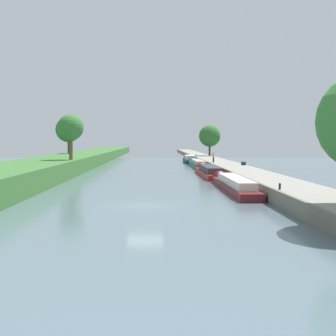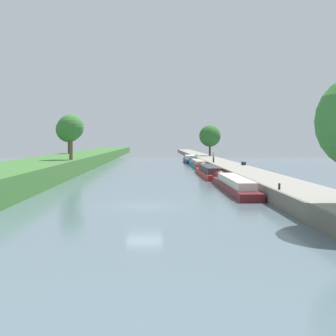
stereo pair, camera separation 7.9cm
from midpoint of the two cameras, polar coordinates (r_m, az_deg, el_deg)
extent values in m
plane|color=slate|center=(29.23, -3.20, -5.26)|extent=(160.00, 160.00, 0.00)
cube|color=gray|center=(31.05, 18.62, -3.88)|extent=(4.40, 260.00, 1.12)
cube|color=#6B665B|center=(30.32, 14.49, -3.94)|extent=(0.25, 260.00, 1.17)
cube|color=maroon|center=(38.30, 9.12, -2.65)|extent=(1.88, 14.89, 0.65)
cube|color=silver|center=(37.50, 9.34, -1.78)|extent=(1.54, 10.42, 0.67)
cone|color=maroon|center=(46.15, 7.26, -1.53)|extent=(1.78, 1.13, 1.78)
cube|color=maroon|center=(53.65, 5.72, -0.77)|extent=(2.10, 14.15, 0.66)
cube|color=#333338|center=(52.90, 5.82, -0.09)|extent=(1.72, 9.91, 0.72)
cone|color=maroon|center=(61.28, 4.80, -0.19)|extent=(1.99, 1.26, 1.99)
cube|color=#195B60|center=(71.34, 4.16, 0.41)|extent=(1.81, 15.50, 0.71)
cube|color=#B2A893|center=(70.53, 4.23, 0.88)|extent=(1.48, 10.85, 0.55)
cone|color=#195B60|center=(79.58, 3.56, 0.77)|extent=(1.72, 1.08, 1.72)
cube|color=#141E42|center=(84.95, 3.04, 0.96)|extent=(1.99, 9.55, 0.70)
cube|color=silver|center=(84.44, 3.07, 1.47)|extent=(1.64, 6.69, 0.86)
cone|color=#141E42|center=(90.30, 2.76, 1.13)|extent=(1.90, 1.20, 1.90)
cylinder|color=#4C3828|center=(94.83, 5.82, 2.66)|extent=(0.44, 0.44, 3.15)
sphere|color=#2D6628|center=(94.81, 5.84, 4.43)|extent=(4.89, 4.89, 4.89)
cylinder|color=#4C3828|center=(82.10, -13.53, 3.10)|extent=(0.36, 0.36, 3.26)
sphere|color=#33702D|center=(82.12, -13.56, 5.17)|extent=(4.82, 4.82, 4.82)
cylinder|color=brown|center=(55.26, -13.23, 2.82)|extent=(0.47, 0.47, 3.29)
sphere|color=#387533|center=(55.28, -13.27, 5.49)|extent=(3.39, 3.39, 3.39)
cylinder|color=#282D42|center=(66.00, 6.34, 1.13)|extent=(0.26, 0.26, 0.82)
cylinder|color=tan|center=(65.97, 6.34, 1.76)|extent=(0.34, 0.34, 0.62)
sphere|color=tan|center=(65.96, 6.35, 2.12)|extent=(0.22, 0.22, 0.22)
cylinder|color=black|center=(30.49, 15.20, -2.47)|extent=(0.16, 0.16, 0.45)
cylinder|color=black|center=(90.13, 3.98, 1.75)|extent=(0.16, 0.16, 0.45)
cube|color=#333338|center=(58.98, 10.57, 0.57)|extent=(0.40, 0.08, 0.41)
cube|color=#333338|center=(60.15, 10.33, 0.64)|extent=(0.40, 0.08, 0.41)
cube|color=#2D4733|center=(59.55, 10.45, 0.83)|extent=(0.44, 1.50, 0.06)
camera|label=1|loc=(0.04, -89.96, 0.00)|focal=44.11mm
camera|label=2|loc=(0.04, 90.04, 0.00)|focal=44.11mm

